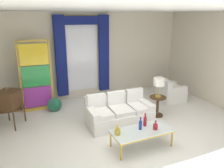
{
  "coord_description": "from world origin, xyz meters",
  "views": [
    {
      "loc": [
        -2.33,
        -4.48,
        2.86
      ],
      "look_at": [
        0.03,
        0.9,
        1.05
      ],
      "focal_mm": 35.54,
      "sensor_mm": 36.0,
      "label": 1
    }
  ],
  "objects_px": {
    "coffee_table": "(142,132)",
    "stained_glass_divider": "(36,78)",
    "vintage_tv": "(9,100)",
    "peacock_figurine": "(55,106)",
    "couch_white_long": "(118,112)",
    "bottle_crystal_tall": "(155,126)",
    "armchair_white": "(169,92)",
    "bottle_ruby_flask": "(140,124)",
    "bottle_amber_squat": "(145,121)",
    "round_side_table": "(158,104)",
    "table_lamp_brass": "(159,83)",
    "bottle_blue_decanter": "(117,131)"
  },
  "relations": [
    {
      "from": "stained_glass_divider",
      "to": "armchair_white",
      "type": "bearing_deg",
      "value": -12.62
    },
    {
      "from": "bottle_amber_squat",
      "to": "armchair_white",
      "type": "bearing_deg",
      "value": 41.4
    },
    {
      "from": "table_lamp_brass",
      "to": "peacock_figurine",
      "type": "bearing_deg",
      "value": 152.09
    },
    {
      "from": "coffee_table",
      "to": "bottle_crystal_tall",
      "type": "distance_m",
      "value": 0.33
    },
    {
      "from": "coffee_table",
      "to": "bottle_crystal_tall",
      "type": "height_order",
      "value": "bottle_crystal_tall"
    },
    {
      "from": "bottle_blue_decanter",
      "to": "vintage_tv",
      "type": "height_order",
      "value": "vintage_tv"
    },
    {
      "from": "stained_glass_divider",
      "to": "peacock_figurine",
      "type": "bearing_deg",
      "value": -42.49
    },
    {
      "from": "bottle_amber_squat",
      "to": "bottle_ruby_flask",
      "type": "distance_m",
      "value": 0.22
    },
    {
      "from": "armchair_white",
      "to": "coffee_table",
      "type": "bearing_deg",
      "value": -138.56
    },
    {
      "from": "vintage_tv",
      "to": "stained_glass_divider",
      "type": "relative_size",
      "value": 0.61
    },
    {
      "from": "bottle_ruby_flask",
      "to": "vintage_tv",
      "type": "relative_size",
      "value": 0.22
    },
    {
      "from": "bottle_amber_squat",
      "to": "armchair_white",
      "type": "relative_size",
      "value": 0.36
    },
    {
      "from": "bottle_amber_squat",
      "to": "table_lamp_brass",
      "type": "height_order",
      "value": "table_lamp_brass"
    },
    {
      "from": "bottle_ruby_flask",
      "to": "couch_white_long",
      "type": "bearing_deg",
      "value": 88.38
    },
    {
      "from": "bottle_crystal_tall",
      "to": "bottle_ruby_flask",
      "type": "xyz_separation_m",
      "value": [
        -0.31,
        0.14,
        0.04
      ]
    },
    {
      "from": "coffee_table",
      "to": "bottle_amber_squat",
      "type": "distance_m",
      "value": 0.29
    },
    {
      "from": "vintage_tv",
      "to": "bottle_ruby_flask",
      "type": "bearing_deg",
      "value": -39.68
    },
    {
      "from": "coffee_table",
      "to": "bottle_blue_decanter",
      "type": "distance_m",
      "value": 0.59
    },
    {
      "from": "coffee_table",
      "to": "stained_glass_divider",
      "type": "distance_m",
      "value": 3.69
    },
    {
      "from": "vintage_tv",
      "to": "stained_glass_divider",
      "type": "distance_m",
      "value": 1.18
    },
    {
      "from": "bottle_crystal_tall",
      "to": "peacock_figurine",
      "type": "xyz_separation_m",
      "value": [
        -1.76,
        2.76,
        -0.27
      ]
    },
    {
      "from": "bottle_blue_decanter",
      "to": "round_side_table",
      "type": "distance_m",
      "value": 2.2
    },
    {
      "from": "couch_white_long",
      "to": "stained_glass_divider",
      "type": "bearing_deg",
      "value": 137.03
    },
    {
      "from": "couch_white_long",
      "to": "peacock_figurine",
      "type": "distance_m",
      "value": 2.03
    },
    {
      "from": "bottle_ruby_flask",
      "to": "stained_glass_divider",
      "type": "relative_size",
      "value": 0.14
    },
    {
      "from": "coffee_table",
      "to": "table_lamp_brass",
      "type": "distance_m",
      "value": 1.9
    },
    {
      "from": "bottle_crystal_tall",
      "to": "vintage_tv",
      "type": "relative_size",
      "value": 0.16
    },
    {
      "from": "armchair_white",
      "to": "peacock_figurine",
      "type": "bearing_deg",
      "value": 171.77
    },
    {
      "from": "vintage_tv",
      "to": "peacock_figurine",
      "type": "bearing_deg",
      "value": 17.55
    },
    {
      "from": "couch_white_long",
      "to": "peacock_figurine",
      "type": "height_order",
      "value": "couch_white_long"
    },
    {
      "from": "table_lamp_brass",
      "to": "bottle_crystal_tall",
      "type": "bearing_deg",
      "value": -126.68
    },
    {
      "from": "couch_white_long",
      "to": "bottle_ruby_flask",
      "type": "bearing_deg",
      "value": -91.62
    },
    {
      "from": "coffee_table",
      "to": "bottle_amber_squat",
      "type": "relative_size",
      "value": 4.28
    },
    {
      "from": "stained_glass_divider",
      "to": "bottle_ruby_flask",
      "type": "bearing_deg",
      "value": -58.05
    },
    {
      "from": "bottle_crystal_tall",
      "to": "table_lamp_brass",
      "type": "distance_m",
      "value": 1.73
    },
    {
      "from": "coffee_table",
      "to": "stained_glass_divider",
      "type": "relative_size",
      "value": 0.62
    },
    {
      "from": "bottle_amber_squat",
      "to": "round_side_table",
      "type": "height_order",
      "value": "bottle_amber_squat"
    },
    {
      "from": "round_side_table",
      "to": "bottle_amber_squat",
      "type": "bearing_deg",
      "value": -135.82
    },
    {
      "from": "coffee_table",
      "to": "table_lamp_brass",
      "type": "relative_size",
      "value": 2.39
    },
    {
      "from": "bottle_crystal_tall",
      "to": "peacock_figurine",
      "type": "bearing_deg",
      "value": 122.47
    },
    {
      "from": "bottle_crystal_tall",
      "to": "armchair_white",
      "type": "height_order",
      "value": "armchair_white"
    },
    {
      "from": "coffee_table",
      "to": "peacock_figurine",
      "type": "distance_m",
      "value": 3.06
    },
    {
      "from": "bottle_blue_decanter",
      "to": "peacock_figurine",
      "type": "xyz_separation_m",
      "value": [
        -0.88,
        2.62,
        -0.27
      ]
    },
    {
      "from": "vintage_tv",
      "to": "couch_white_long",
      "type": "bearing_deg",
      "value": -20.06
    },
    {
      "from": "bottle_amber_squat",
      "to": "vintage_tv",
      "type": "distance_m",
      "value": 3.59
    },
    {
      "from": "round_side_table",
      "to": "vintage_tv",
      "type": "bearing_deg",
      "value": 165.14
    },
    {
      "from": "bottle_amber_squat",
      "to": "round_side_table",
      "type": "xyz_separation_m",
      "value": [
        1.1,
        1.07,
        -0.18
      ]
    },
    {
      "from": "bottle_blue_decanter",
      "to": "peacock_figurine",
      "type": "height_order",
      "value": "bottle_blue_decanter"
    },
    {
      "from": "couch_white_long",
      "to": "vintage_tv",
      "type": "distance_m",
      "value": 2.94
    },
    {
      "from": "coffee_table",
      "to": "table_lamp_brass",
      "type": "height_order",
      "value": "table_lamp_brass"
    }
  ]
}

